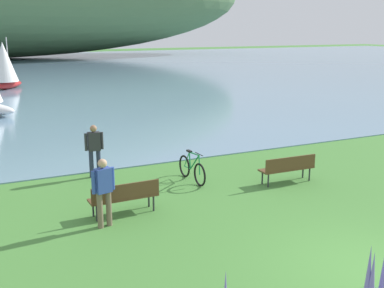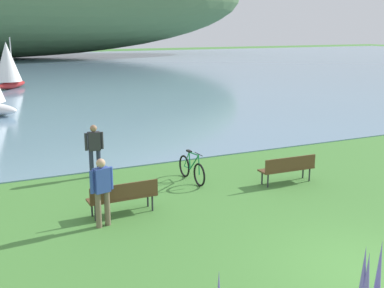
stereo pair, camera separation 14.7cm
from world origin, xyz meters
TOP-DOWN VIEW (x-y plane):
  - ground_plane at (0.00, 0.00)m, footprint 200.00×200.00m
  - bay_water at (0.00, 49.04)m, footprint 180.00×80.00m
  - park_bench_near_camera at (1.88, 5.31)m, footprint 1.81×0.53m
  - park_bench_further_along at (-3.49, 5.03)m, footprint 1.81×0.51m
  - bicycle_leaning_near_bench at (-0.73, 6.76)m, footprint 0.11×1.77m
  - person_at_shoreline at (-3.34, 8.56)m, footprint 0.61×0.23m
  - person_on_the_grass at (-4.16, 4.51)m, footprint 0.60×0.30m
  - sailboat_mid_bay at (-3.85, 33.70)m, footprint 3.02×3.26m

SIDE VIEW (x-z plane):
  - ground_plane at x=0.00m, z-range 0.00..0.00m
  - bay_water at x=0.00m, z-range 0.00..0.04m
  - bicycle_leaning_near_bench at x=-0.73m, z-range -0.11..0.90m
  - park_bench_near_camera at x=1.88m, z-range 0.08..0.96m
  - park_bench_further_along at x=-3.49m, z-range 0.08..0.96m
  - person_at_shoreline at x=-3.34m, z-range 0.12..1.83m
  - person_on_the_grass at x=-4.16m, z-range 0.12..1.83m
  - sailboat_mid_bay at x=-3.85m, z-range -0.08..3.88m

